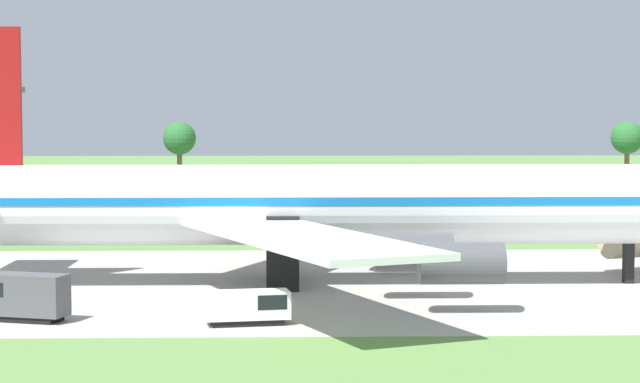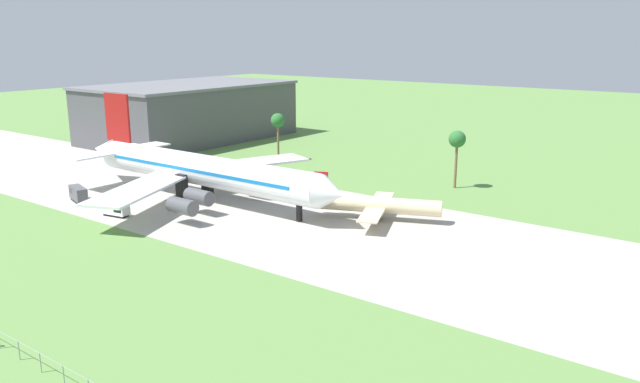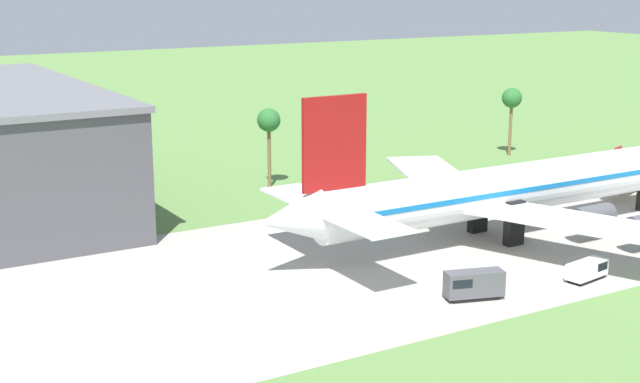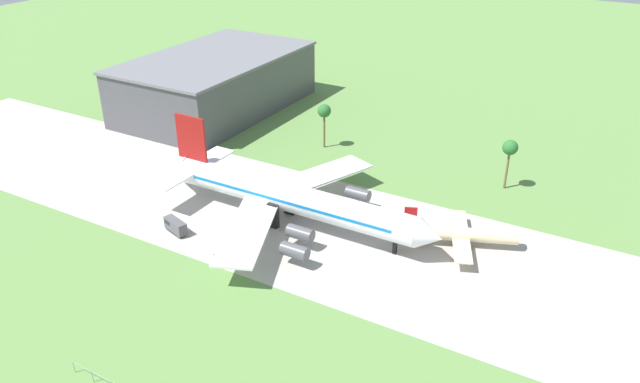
{
  "view_description": "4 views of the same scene",
  "coord_description": "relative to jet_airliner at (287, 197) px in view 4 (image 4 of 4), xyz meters",
  "views": [
    {
      "loc": [
        -37.31,
        -88.47,
        12.73
      ],
      "look_at": [
        -34.85,
        -0.73,
        7.13
      ],
      "focal_mm": 65.0,
      "sensor_mm": 36.0,
      "label": 1
    },
    {
      "loc": [
        54.27,
        -82.48,
        32.02
      ],
      "look_at": [
        -6.57,
        -0.73,
        6.13
      ],
      "focal_mm": 35.0,
      "sensor_mm": 36.0,
      "label": 2
    },
    {
      "loc": [
        -110.96,
        -81.69,
        32.06
      ],
      "look_at": [
        -63.12,
        -0.73,
        9.17
      ],
      "focal_mm": 50.0,
      "sensor_mm": 36.0,
      "label": 3
    },
    {
      "loc": [
        27.57,
        -98.32,
        68.15
      ],
      "look_at": [
        -31.4,
        5.0,
        6.0
      ],
      "focal_mm": 35.0,
      "sensor_mm": 36.0,
      "label": 4
    }
  ],
  "objects": [
    {
      "name": "ground_plane",
      "position": [
        36.13,
        0.73,
        -6.06
      ],
      "size": [
        600.0,
        600.0,
        0.0
      ],
      "primitive_type": "plane",
      "color": "#5B8442"
    },
    {
      "name": "taxiway_strip",
      "position": [
        36.13,
        0.73,
        -6.05
      ],
      "size": [
        320.0,
        44.0,
        0.02
      ],
      "color": "#A8A399",
      "rests_on": "ground_plane"
    },
    {
      "name": "jet_airliner",
      "position": [
        0.0,
        0.0,
        0.0
      ],
      "size": [
        69.03,
        55.23,
        19.53
      ],
      "color": "white",
      "rests_on": "ground_plane"
    },
    {
      "name": "regional_aircraft",
      "position": [
        35.16,
        9.09,
        -3.39
      ],
      "size": [
        22.0,
        20.13,
        8.12
      ],
      "color": "beige",
      "rests_on": "ground_plane"
    },
    {
      "name": "baggage_tug",
      "position": [
        -18.09,
        -15.35,
        -4.47
      ],
      "size": [
        6.34,
        3.69,
        2.98
      ],
      "color": "black",
      "rests_on": "ground_plane"
    },
    {
      "name": "fuel_truck",
      "position": [
        -3.49,
        -17.09,
        -4.92
      ],
      "size": [
        5.43,
        2.83,
        2.09
      ],
      "color": "black",
      "rests_on": "ground_plane"
    },
    {
      "name": "terminal_building",
      "position": [
        -57.05,
        48.81,
        2.52
      ],
      "size": [
        36.72,
        61.2,
        17.12
      ],
      "color": "#47474C",
      "rests_on": "ground_plane"
    },
    {
      "name": "palm_tree_row",
      "position": [
        57.86,
        39.09,
        3.05
      ],
      "size": [
        132.68,
        3.6,
        12.34
      ],
      "color": "brown",
      "rests_on": "ground_plane"
    }
  ]
}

